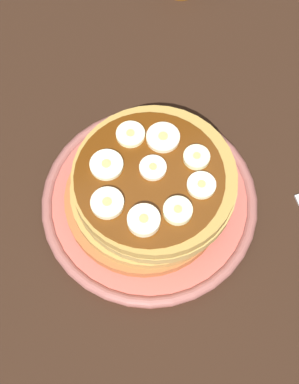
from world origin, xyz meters
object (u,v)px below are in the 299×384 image
(banana_slice_3, at_px, (201,185))
(banana_slice_5, at_px, (144,221))
(plate, at_px, (150,201))
(banana_slice_6, at_px, (107,165))
(banana_slice_1, at_px, (107,203))
(banana_slice_0, at_px, (153,168))
(banana_slice_4, at_px, (195,154))
(pancake_stack, at_px, (151,187))
(banana_slice_7, at_px, (178,211))
(banana_slice_2, at_px, (163,138))
(banana_slice_8, at_px, (127,136))

(banana_slice_3, xyz_separation_m, banana_slice_5, (-0.06, -0.01, 0.00))
(banana_slice_5, bearing_deg, banana_slice_3, 11.09)
(plate, relative_size, banana_slice_6, 7.05)
(banana_slice_1, xyz_separation_m, banana_slice_3, (0.09, -0.02, -0.00))
(banana_slice_0, xyz_separation_m, banana_slice_4, (0.04, -0.00, 0.00))
(pancake_stack, distance_m, banana_slice_3, 0.06)
(plate, height_order, banana_slice_3, banana_slice_3)
(banana_slice_0, xyz_separation_m, banana_slice_3, (0.04, -0.04, 0.00))
(banana_slice_0, xyz_separation_m, banana_slice_7, (0.00, -0.05, 0.00))
(plate, xyz_separation_m, banana_slice_5, (-0.02, -0.04, 0.06))
(banana_slice_0, relative_size, banana_slice_6, 0.82)
(banana_slice_0, relative_size, banana_slice_7, 0.97)
(pancake_stack, relative_size, banana_slice_1, 5.61)
(pancake_stack, xyz_separation_m, banana_slice_7, (0.01, -0.05, 0.03))
(banana_slice_4, bearing_deg, pancake_stack, -175.97)
(banana_slice_1, bearing_deg, pancake_stack, 14.00)
(banana_slice_3, bearing_deg, banana_slice_7, -153.65)
(banana_slice_0, relative_size, banana_slice_2, 0.79)
(plate, distance_m, banana_slice_4, 0.08)
(pancake_stack, height_order, banana_slice_1, banana_slice_1)
(pancake_stack, bearing_deg, banana_slice_1, -166.00)
(pancake_stack, xyz_separation_m, banana_slice_4, (0.05, 0.00, 0.03))
(pancake_stack, bearing_deg, plate, -170.59)
(banana_slice_2, height_order, banana_slice_6, same)
(banana_slice_3, relative_size, banana_slice_8, 0.95)
(plate, bearing_deg, banana_slice_4, 4.28)
(banana_slice_6, bearing_deg, banana_slice_0, -26.86)
(banana_slice_4, height_order, banana_slice_5, banana_slice_5)
(plate, distance_m, pancake_stack, 0.03)
(banana_slice_7, bearing_deg, banana_slice_8, 98.44)
(banana_slice_8, bearing_deg, pancake_stack, -82.34)
(banana_slice_0, bearing_deg, plate, -135.66)
(banana_slice_1, height_order, banana_slice_6, banana_slice_1)
(banana_slice_0, relative_size, banana_slice_8, 0.92)
(banana_slice_0, distance_m, banana_slice_6, 0.05)
(banana_slice_1, height_order, banana_slice_8, banana_slice_1)
(plate, xyz_separation_m, banana_slice_4, (0.05, 0.00, 0.06))
(banana_slice_0, relative_size, banana_slice_3, 0.96)
(banana_slice_0, xyz_separation_m, banana_slice_6, (-0.04, 0.02, 0.00))
(banana_slice_5, height_order, banana_slice_6, banana_slice_5)
(banana_slice_1, bearing_deg, banana_slice_2, 30.80)
(banana_slice_0, height_order, banana_slice_5, banana_slice_5)
(banana_slice_8, bearing_deg, plate, -85.03)
(banana_slice_5, relative_size, banana_slice_8, 1.06)
(plate, relative_size, banana_slice_5, 7.49)
(plate, bearing_deg, banana_slice_0, 44.34)
(banana_slice_1, distance_m, banana_slice_2, 0.09)
(plate, bearing_deg, banana_slice_6, 142.43)
(pancake_stack, relative_size, banana_slice_4, 6.76)
(banana_slice_2, bearing_deg, banana_slice_3, -78.44)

